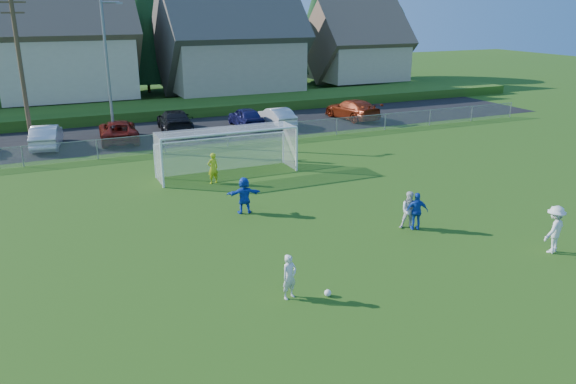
% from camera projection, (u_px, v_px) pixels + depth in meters
% --- Properties ---
extents(ground, '(160.00, 160.00, 0.00)m').
position_uv_depth(ground, '(400.00, 317.00, 16.35)').
color(ground, '#193D0C').
rests_on(ground, ground).
extents(asphalt_lot, '(60.00, 60.00, 0.00)m').
position_uv_depth(asphalt_lot, '(177.00, 132.00, 40.15)').
color(asphalt_lot, black).
rests_on(asphalt_lot, ground).
extents(grass_embankment, '(70.00, 6.00, 0.80)m').
position_uv_depth(grass_embankment, '(155.00, 110.00, 46.52)').
color(grass_embankment, '#1E420F').
rests_on(grass_embankment, ground).
extents(soccer_ball, '(0.22, 0.22, 0.22)m').
position_uv_depth(soccer_ball, '(328.00, 293.00, 17.46)').
color(soccer_ball, white).
rests_on(soccer_ball, ground).
extents(player_white_a, '(0.60, 0.49, 1.44)m').
position_uv_depth(player_white_a, '(289.00, 277.00, 17.19)').
color(player_white_a, silver).
rests_on(player_white_a, ground).
extents(player_white_b, '(0.95, 0.89, 1.57)m').
position_uv_depth(player_white_b, '(410.00, 210.00, 22.56)').
color(player_white_b, silver).
rests_on(player_white_b, ground).
extents(player_white_c, '(1.30, 0.98, 1.79)m').
position_uv_depth(player_white_c, '(554.00, 229.00, 20.35)').
color(player_white_c, silver).
rests_on(player_white_c, ground).
extents(player_blue_a, '(0.98, 0.67, 1.55)m').
position_uv_depth(player_blue_a, '(417.00, 211.00, 22.48)').
color(player_blue_a, '#1340B7').
rests_on(player_blue_a, ground).
extents(player_blue_b, '(1.56, 0.71, 1.62)m').
position_uv_depth(player_blue_b, '(244.00, 195.00, 24.28)').
color(player_blue_b, '#1340B7').
rests_on(player_blue_b, ground).
extents(goalkeeper, '(0.65, 0.50, 1.59)m').
position_uv_depth(goalkeeper, '(213.00, 168.00, 28.35)').
color(goalkeeper, '#C9D919').
rests_on(goalkeeper, ground).
extents(car_b, '(2.17, 4.70, 1.49)m').
position_uv_depth(car_b, '(46.00, 136.00, 35.47)').
color(car_b, silver).
rests_on(car_b, ground).
extents(car_c, '(2.72, 5.24, 1.41)m').
position_uv_depth(car_c, '(118.00, 131.00, 37.19)').
color(car_c, '#60120B').
rests_on(car_c, ground).
extents(car_d, '(2.74, 5.56, 1.55)m').
position_uv_depth(car_d, '(175.00, 121.00, 40.06)').
color(car_d, black).
rests_on(car_d, ground).
extents(car_e, '(1.76, 4.29, 1.46)m').
position_uv_depth(car_e, '(246.00, 117.00, 41.71)').
color(car_e, '#131443').
rests_on(car_e, ground).
extents(car_f, '(1.58, 4.33, 1.42)m').
position_uv_depth(car_f, '(276.00, 117.00, 41.85)').
color(car_f, silver).
rests_on(car_f, ground).
extents(car_g, '(2.79, 5.58, 1.55)m').
position_uv_depth(car_g, '(352.00, 109.00, 44.47)').
color(car_g, maroon).
rests_on(car_g, ground).
extents(soccer_goal, '(7.42, 1.90, 2.50)m').
position_uv_depth(soccer_goal, '(226.00, 144.00, 29.73)').
color(soccer_goal, white).
rests_on(soccer_goal, ground).
extents(chainlink_fence, '(52.06, 0.06, 1.20)m').
position_uv_depth(chainlink_fence, '(197.00, 139.00, 35.19)').
color(chainlink_fence, gray).
rests_on(chainlink_fence, ground).
extents(streetlight, '(1.38, 0.18, 9.00)m').
position_uv_depth(streetlight, '(108.00, 68.00, 35.60)').
color(streetlight, slate).
rests_on(streetlight, ground).
extents(utility_pole, '(1.60, 0.26, 10.00)m').
position_uv_depth(utility_pole, '(20.00, 65.00, 34.41)').
color(utility_pole, '#473321').
rests_on(utility_pole, ground).
extents(houses_row, '(53.90, 11.45, 13.27)m').
position_uv_depth(houses_row, '(154.00, 20.00, 51.55)').
color(houses_row, tan).
rests_on(houses_row, ground).
extents(tree_row, '(65.98, 12.36, 13.80)m').
position_uv_depth(tree_row, '(133.00, 23.00, 56.76)').
color(tree_row, '#382616').
rests_on(tree_row, ground).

